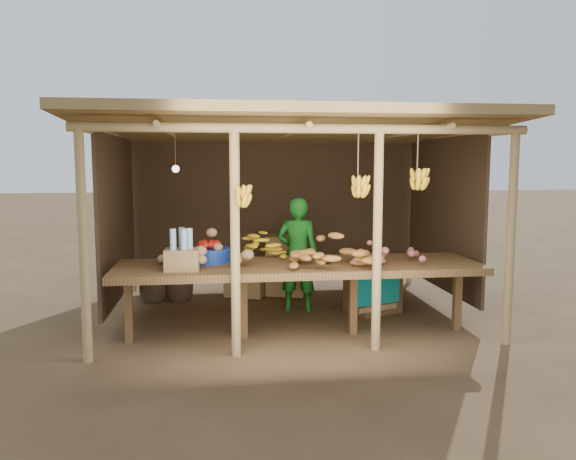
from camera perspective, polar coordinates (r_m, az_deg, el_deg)
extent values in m
plane|color=brown|center=(7.13, 0.00, -8.40)|extent=(60.00, 60.00, 0.00)
cylinder|color=tan|center=(5.52, -20.06, -1.65)|extent=(0.09, 0.09, 2.20)
cylinder|color=tan|center=(6.15, 21.69, -0.90)|extent=(0.09, 0.09, 2.20)
cylinder|color=tan|center=(8.46, -15.59, 1.32)|extent=(0.09, 0.09, 2.20)
cylinder|color=tan|center=(8.88, 12.33, 1.67)|extent=(0.09, 0.09, 2.20)
cylinder|color=tan|center=(5.39, -5.39, -1.47)|extent=(0.09, 0.09, 2.20)
cylinder|color=tan|center=(5.61, 9.06, -1.20)|extent=(0.09, 0.09, 2.20)
cylinder|color=tan|center=(5.41, 2.03, 10.27)|extent=(4.40, 0.09, 0.09)
cylinder|color=tan|center=(8.38, -1.31, 9.06)|extent=(4.40, 0.09, 0.09)
cube|color=olive|center=(6.90, 0.00, 10.28)|extent=(4.70, 3.50, 0.28)
cube|color=#42301E|center=(8.38, -1.27, 2.28)|extent=(4.20, 0.04, 1.98)
cube|color=#42301E|center=(7.16, -16.95, 1.21)|extent=(0.04, 2.40, 1.98)
cube|color=#42301E|center=(7.65, 15.46, 1.60)|extent=(0.04, 2.40, 1.98)
cube|color=brown|center=(6.05, 1.14, -3.79)|extent=(3.90, 1.05, 0.08)
cube|color=brown|center=(6.14, -15.89, -7.71)|extent=(0.08, 0.08, 0.72)
cube|color=brown|center=(6.08, -4.53, -7.62)|extent=(0.08, 0.08, 0.72)
cube|color=brown|center=(6.25, 6.62, -7.25)|extent=(0.08, 0.08, 0.72)
cube|color=brown|center=(6.63, 16.81, -6.67)|extent=(0.08, 0.08, 0.72)
cylinder|color=navy|center=(6.17, -7.93, -2.53)|extent=(0.44, 0.44, 0.16)
cube|color=olive|center=(5.76, -10.71, -2.97)|extent=(0.35, 0.28, 0.21)
imported|color=#186D1D|center=(7.09, 0.97, -2.49)|extent=(0.60, 0.47, 1.45)
cube|color=brown|center=(7.22, 8.58, -6.13)|extent=(0.71, 0.67, 0.53)
cube|color=#0D9195|center=(7.16, 8.62, -3.86)|extent=(0.79, 0.75, 0.05)
cube|color=olive|center=(7.98, -0.13, -5.05)|extent=(0.63, 0.57, 0.42)
cube|color=olive|center=(7.90, -0.14, -2.07)|extent=(0.63, 0.57, 0.42)
cube|color=olive|center=(7.93, -4.30, -5.15)|extent=(0.63, 0.57, 0.42)
ellipsoid|color=#42301E|center=(7.85, -13.52, -5.50)|extent=(0.38, 0.38, 0.51)
ellipsoid|color=#42301E|center=(7.82, -11.00, -5.49)|extent=(0.38, 0.38, 0.51)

